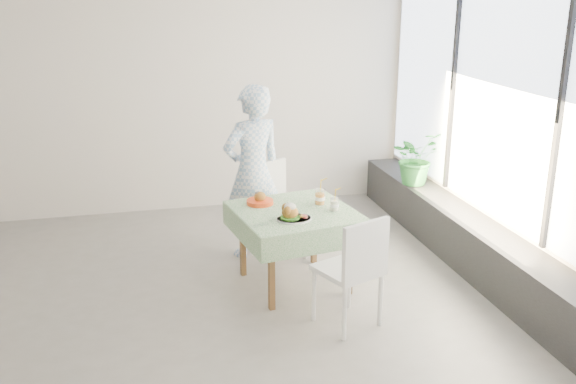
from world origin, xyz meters
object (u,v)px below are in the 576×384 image
object	(u,v)px
chair_far	(277,229)
chair_near	(348,291)
cafe_table	(295,239)
diner	(253,172)
potted_plant	(416,158)
juice_cup_orange	(320,197)
main_dish	(292,214)

from	to	relation	value
chair_far	chair_near	xyz separation A→B (m)	(0.26, -1.52, -0.01)
cafe_table	diner	world-z (taller)	diner
diner	potted_plant	distance (m)	2.05
cafe_table	chair_far	size ratio (longest dim) A/B	1.21
potted_plant	chair_far	bearing A→B (deg)	-162.34
chair_far	juice_cup_orange	distance (m)	0.81
cafe_table	main_dish	bearing A→B (deg)	-109.68
main_dish	chair_far	bearing A→B (deg)	85.24
cafe_table	main_dish	xyz separation A→B (m)	(-0.09, -0.24, 0.33)
chair_far	chair_near	world-z (taller)	chair_far
chair_near	diner	distance (m)	1.81
diner	juice_cup_orange	size ratio (longest dim) A/B	6.20
juice_cup_orange	main_dish	bearing A→B (deg)	-135.19
chair_far	juice_cup_orange	xyz separation A→B (m)	(0.28, -0.57, 0.50)
chair_far	main_dish	distance (m)	1.05
chair_near	potted_plant	distance (m)	2.63
diner	potted_plant	bearing A→B (deg)	173.37
chair_near	main_dish	distance (m)	0.84
chair_far	diner	size ratio (longest dim) A/B	0.55
cafe_table	main_dish	world-z (taller)	main_dish
cafe_table	chair_far	distance (m)	0.70
chair_far	diner	xyz separation A→B (m)	(-0.22, 0.13, 0.59)
cafe_table	diner	distance (m)	0.95
diner	juice_cup_orange	xyz separation A→B (m)	(0.51, -0.69, -0.09)
cafe_table	chair_near	size ratio (longest dim) A/B	1.24
cafe_table	potted_plant	bearing A→B (deg)	35.30
main_dish	potted_plant	distance (m)	2.38
chair_far	juice_cup_orange	size ratio (longest dim) A/B	3.42
diner	main_dish	bearing A→B (deg)	78.89
chair_near	juice_cup_orange	size ratio (longest dim) A/B	3.33
potted_plant	cafe_table	bearing A→B (deg)	-144.70
chair_far	chair_near	bearing A→B (deg)	-80.35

